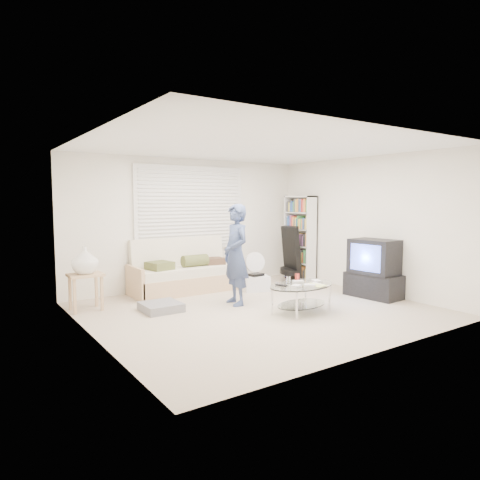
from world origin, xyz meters
TOP-DOWN VIEW (x-y plane):
  - ground at (0.00, 0.00)m, footprint 5.00×5.00m
  - room_shell at (0.00, 0.48)m, footprint 5.02×4.52m
  - window_blinds at (0.00, 2.20)m, footprint 2.32×0.08m
  - futon_sofa at (-0.32, 1.87)m, footprint 2.04×0.82m
  - grey_floor_pillow at (-1.28, 0.80)m, footprint 0.57×0.57m
  - side_table at (-2.22, 1.49)m, footprint 0.50×0.41m
  - bookshelf at (2.32, 1.63)m, footprint 0.28×0.76m
  - guitar_case at (2.00, 1.54)m, footprint 0.41×0.42m
  - floor_fan at (1.08, 1.61)m, footprint 0.42×0.27m
  - storage_bin at (0.80, 1.15)m, footprint 0.55×0.46m
  - tv_unit at (2.20, -0.42)m, footprint 0.58×0.97m
  - coffee_table at (0.45, -0.49)m, footprint 1.28×0.93m
  - standing_person at (-0.09, 0.50)m, footprint 0.46×0.64m

SIDE VIEW (x-z plane):
  - ground at x=0.00m, z-range 0.00..0.00m
  - grey_floor_pillow at x=-1.28m, z-range 0.00..0.13m
  - storage_bin at x=0.80m, z-range -0.02..0.32m
  - futon_sofa at x=-0.32m, z-range -0.17..0.82m
  - coffee_table at x=0.45m, z-range 0.08..0.63m
  - floor_fan at x=1.08m, z-range 0.06..0.73m
  - tv_unit at x=2.20m, z-range -0.01..1.01m
  - guitar_case at x=2.00m, z-range -0.06..1.08m
  - side_table at x=-2.22m, z-range 0.24..1.24m
  - standing_person at x=-0.09m, z-range 0.00..1.64m
  - bookshelf at x=2.32m, z-range 0.00..1.79m
  - window_blinds at x=0.00m, z-range 0.74..2.36m
  - room_shell at x=0.00m, z-range 0.37..2.88m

